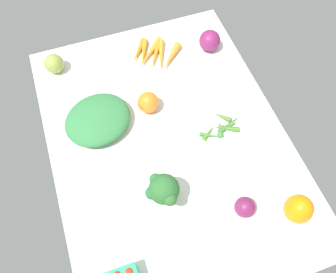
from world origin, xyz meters
TOP-DOWN VIEW (x-y plane):
  - tablecloth at (0.00, 0.00)cm, footprint 104.00×76.00cm
  - heirloom_tomato_orange at (-13.80, -2.32)cm, footprint 7.33×7.33cm
  - carrot_bunch at (-35.30, 6.93)cm, footprint 18.84×21.14cm
  - okra_pile at (1.92, 18.50)cm, footprint 10.78×16.12cm
  - red_onion_near_basket at (-32.78, 28.00)cm, footprint 8.00×8.00cm
  - heirloom_tomato_green at (-41.22, -29.35)cm, footprint 7.04×7.04cm
  - red_onion_center at (29.85, 13.08)cm, footprint 6.15×6.15cm
  - leafy_greens_clump at (-13.02, -20.00)cm, footprint 26.47×27.87cm
  - bell_pepper_orange at (35.69, 26.62)cm, footprint 8.49×8.49cm
  - broccoli_head at (18.82, -7.96)cm, footprint 10.45×9.88cm

SIDE VIEW (x-z plane):
  - tablecloth at x=0.00cm, z-range 0.00..2.00cm
  - okra_pile at x=1.92cm, z-range 1.89..3.85cm
  - carrot_bunch at x=-35.30cm, z-range 1.80..4.76cm
  - red_onion_center at x=29.85cm, z-range 2.00..8.15cm
  - leafy_greens_clump at x=-13.02cm, z-range 2.00..8.43cm
  - heirloom_tomato_green at x=-41.22cm, z-range 2.00..9.04cm
  - heirloom_tomato_orange at x=-13.80cm, z-range 2.00..9.33cm
  - red_onion_near_basket at x=-32.78cm, z-range 2.00..10.00cm
  - bell_pepper_orange at x=35.69cm, z-range 2.00..11.59cm
  - broccoli_head at x=18.82cm, z-range 3.61..16.06cm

